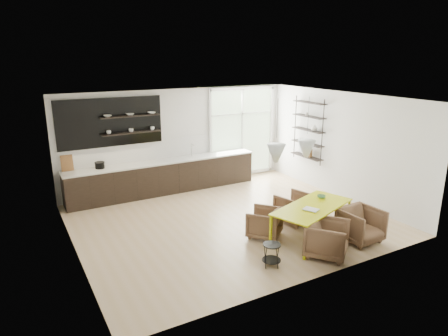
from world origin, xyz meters
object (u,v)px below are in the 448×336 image
(armchair_back_left, at_px, (264,223))
(armchair_back_right, at_px, (294,208))
(wire_stool, at_px, (272,252))
(armchair_front_left, at_px, (327,239))
(dining_table, at_px, (312,208))
(armchair_front_right, at_px, (361,225))

(armchair_back_left, relative_size, armchair_back_right, 0.91)
(armchair_back_left, height_order, wire_stool, armchair_back_left)
(armchair_back_left, xyz_separation_m, armchair_back_right, (1.08, 0.32, 0.03))
(armchair_back_left, xyz_separation_m, armchair_front_left, (0.58, -1.32, 0.04))
(dining_table, height_order, armchair_back_left, dining_table)
(wire_stool, bearing_deg, armchair_back_left, 61.47)
(dining_table, xyz_separation_m, armchair_front_left, (-0.28, -0.77, -0.32))
(dining_table, xyz_separation_m, wire_stool, (-1.46, -0.58, -0.39))
(armchair_back_right, bearing_deg, armchair_back_left, 2.25)
(armchair_front_right, xyz_separation_m, wire_stool, (-2.26, 0.06, -0.07))
(armchair_back_left, xyz_separation_m, armchair_front_right, (1.65, -1.18, 0.05))
(armchair_front_left, distance_m, wire_stool, 1.20)
(armchair_back_left, distance_m, armchair_front_left, 1.44)
(armchair_back_left, xyz_separation_m, wire_stool, (-0.61, -1.13, -0.03))
(armchair_back_right, xyz_separation_m, armchair_front_left, (-0.50, -1.64, 0.01))
(armchair_front_right, distance_m, wire_stool, 2.26)
(armchair_back_right, distance_m, armchair_front_left, 1.71)
(wire_stool, bearing_deg, dining_table, 21.56)
(dining_table, relative_size, armchair_back_left, 3.14)
(armchair_front_left, xyz_separation_m, armchair_front_right, (1.07, 0.14, 0.00))
(armchair_back_left, bearing_deg, armchair_front_left, 73.30)
(dining_table, relative_size, wire_stool, 4.84)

